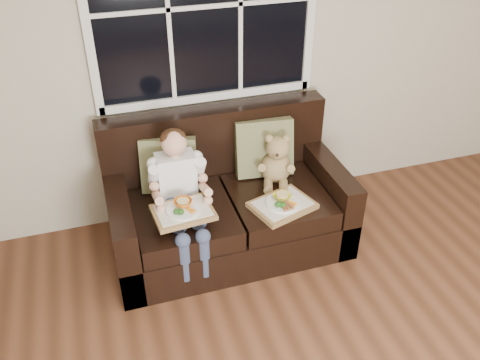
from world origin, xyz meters
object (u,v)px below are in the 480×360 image
object	(u,v)px
teddy_bear	(277,162)
child	(180,186)
loveseat	(227,206)
tray_left	(183,211)
tray_right	(282,204)

from	to	relation	value
teddy_bear	child	bearing A→B (deg)	-149.89
loveseat	tray_left	world-z (taller)	loveseat
child	tray_left	size ratio (longest dim) A/B	2.11
child	tray_right	xyz separation A→B (m)	(0.67, -0.20, -0.16)
loveseat	tray_left	distance (m)	0.56
child	loveseat	bearing A→B (deg)	18.40
tray_left	tray_right	size ratio (longest dim) A/B	0.84
loveseat	teddy_bear	bearing A→B (deg)	1.50
loveseat	teddy_bear	distance (m)	0.50
child	teddy_bear	size ratio (longest dim) A/B	2.14
loveseat	teddy_bear	xyz separation A→B (m)	(0.39, 0.01, 0.30)
tray_left	tray_right	xyz separation A→B (m)	(0.69, -0.01, -0.09)
teddy_bear	tray_left	size ratio (longest dim) A/B	0.99
loveseat	child	bearing A→B (deg)	-161.60
tray_left	tray_right	bearing A→B (deg)	-5.89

